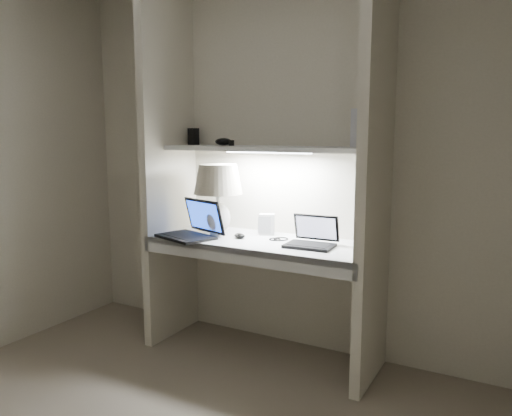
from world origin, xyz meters
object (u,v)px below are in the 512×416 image
Objects in this scene: table_lamp at (218,188)px; laptop_netbook at (312,239)px; laptop_main at (193,229)px; speaker at (267,224)px; book_row at (371,129)px.

laptop_netbook is (0.67, 0.01, -0.28)m from table_lamp.
laptop_main is 1.49× the size of laptop_netbook.
laptop_netbook reaches higher than speaker.
laptop_main is at bearing -132.99° from table_lamp.
laptop_main is (-0.12, -0.13, -0.27)m from table_lamp.
book_row reaches higher than table_lamp.
laptop_main is 3.11× the size of speaker.
speaker is 0.93m from book_row.
book_row reaches higher than laptop_netbook.
laptop_main is 0.50m from speaker.
speaker is at bearing -178.81° from book_row.
table_lamp reaches higher than laptop_main.
book_row is at bearing 34.47° from laptop_main.
laptop_netbook is at bearing -47.48° from speaker.
book_row reaches higher than speaker.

